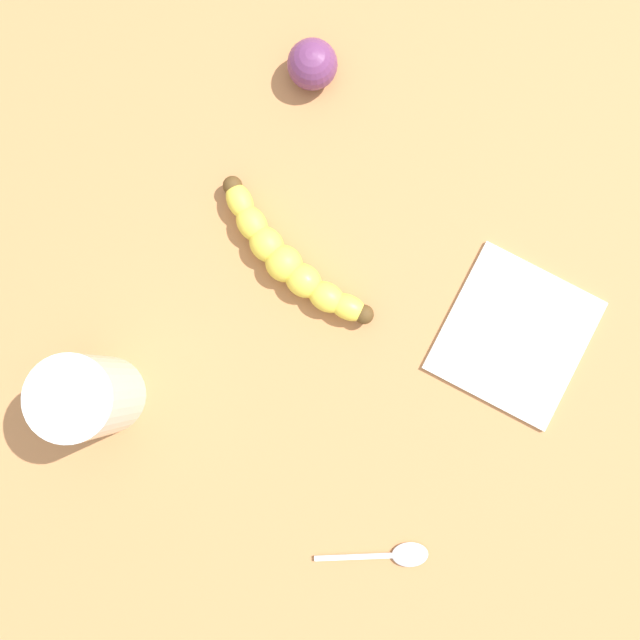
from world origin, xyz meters
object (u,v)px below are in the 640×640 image
Objects in this scene: plum_fruit at (312,64)px; teaspoon at (403,555)px; smoothie_glass at (89,397)px; banana at (288,259)px.

plum_fruit is 49.60cm from teaspoon.
smoothie_glass is 2.30× the size of plum_fruit.
teaspoon is at bearing -24.06° from banana.
banana reaches higher than teaspoon.
smoothie_glass is 1.23× the size of teaspoon.
banana is 31.24cm from teaspoon.
smoothie_glass reaches higher than banana.
banana is at bearing 109.06° from teaspoon.
teaspoon is (-11.15, -29.15, -1.40)cm from banana.
smoothie_glass is at bearing -164.10° from plum_fruit.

